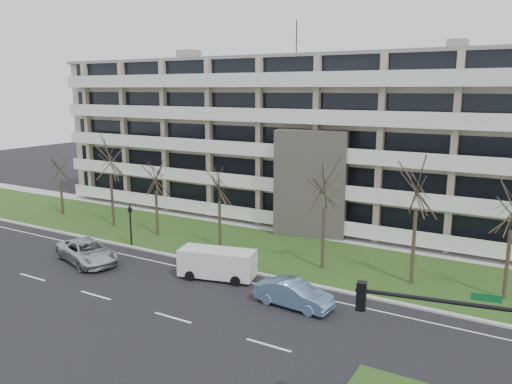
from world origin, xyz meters
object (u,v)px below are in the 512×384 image
Objects in this scene: silver_pickup at (87,252)px; white_van at (218,261)px; blue_sedan at (294,294)px; traffic_signal at (461,356)px; pedestrian_signal at (130,221)px.

white_van is (9.95, 2.21, 0.36)m from silver_pickup.
silver_pickup is 16.21m from blue_sedan.
traffic_signal is 28.95m from pedestrian_signal.
traffic_signal is at bearing -0.28° from pedestrian_signal.
white_van is 19.30m from traffic_signal.
silver_pickup is at bearing 152.96° from traffic_signal.
traffic_signal is at bearing -89.22° from silver_pickup.
pedestrian_signal is (-16.16, 3.66, 1.34)m from blue_sedan.
blue_sedan is 0.87× the size of white_van.
pedestrian_signal is at bearing 153.88° from white_van.
blue_sedan is 1.41× the size of pedestrian_signal.
white_van is at bearing 80.80° from blue_sedan.
white_van is 10.21m from pedestrian_signal.
white_van is 0.86× the size of traffic_signal.
silver_pickup is 10.20m from white_van.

